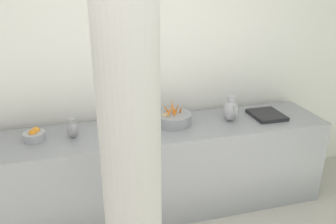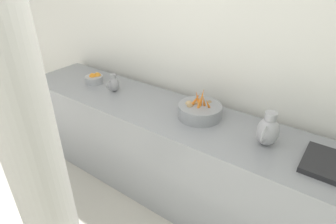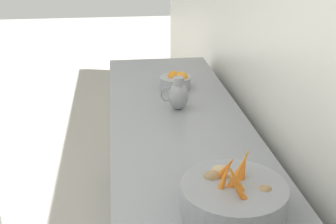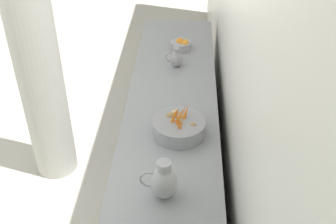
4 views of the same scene
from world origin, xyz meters
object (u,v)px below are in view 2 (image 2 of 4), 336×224
orange_bowl (94,79)px  metal_pitcher_short (114,84)px  vegetable_colander (200,110)px  support_column (7,68)px  metal_pitcher_tall (268,131)px

orange_bowl → metal_pitcher_short: size_ratio=1.05×
orange_bowl → vegetable_colander: bearing=90.8°
orange_bowl → metal_pitcher_short: (0.03, 0.32, 0.03)m
orange_bowl → metal_pitcher_short: metal_pitcher_short is taller
metal_pitcher_short → support_column: support_column is taller
vegetable_colander → metal_pitcher_short: 0.92m
metal_pitcher_tall → orange_bowl: bearing=-91.6°
vegetable_colander → orange_bowl: bearing=-89.2°
metal_pitcher_tall → support_column: support_column is taller
vegetable_colander → metal_pitcher_short: bearing=-86.9°
orange_bowl → support_column: size_ratio=0.06×
orange_bowl → metal_pitcher_tall: metal_pitcher_tall is taller
vegetable_colander → orange_bowl: vegetable_colander is taller
orange_bowl → support_column: bearing=31.3°
metal_pitcher_short → support_column: 1.24m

